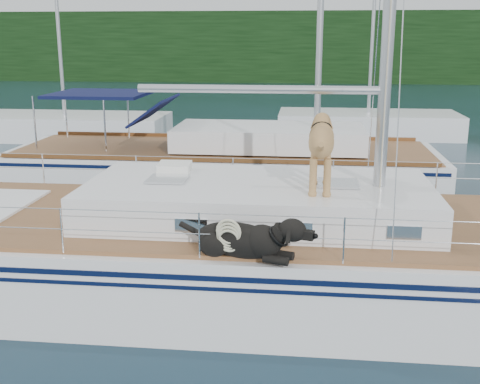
# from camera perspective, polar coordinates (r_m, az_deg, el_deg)

# --- Properties ---
(ground) EXTENTS (120.00, 120.00, 0.00)m
(ground) POSITION_cam_1_polar(r_m,az_deg,el_deg) (9.79, -3.08, -9.31)
(ground) COLOR black
(ground) RESTS_ON ground
(tree_line) EXTENTS (90.00, 3.00, 6.00)m
(tree_line) POSITION_cam_1_polar(r_m,az_deg,el_deg) (53.86, 4.85, 13.53)
(tree_line) COLOR black
(tree_line) RESTS_ON ground
(shore_bank) EXTENTS (92.00, 1.00, 1.20)m
(shore_bank) POSITION_cam_1_polar(r_m,az_deg,el_deg) (55.15, 4.83, 11.06)
(shore_bank) COLOR #595147
(shore_bank) RESTS_ON ground
(main_sailboat) EXTENTS (12.00, 4.03, 14.01)m
(main_sailboat) POSITION_cam_1_polar(r_m,az_deg,el_deg) (9.51, -2.50, -5.60)
(main_sailboat) COLOR white
(main_sailboat) RESTS_ON ground
(neighbor_sailboat) EXTENTS (11.00, 3.50, 13.30)m
(neighbor_sailboat) POSITION_cam_1_polar(r_m,az_deg,el_deg) (15.76, -1.19, 2.36)
(neighbor_sailboat) COLOR white
(neighbor_sailboat) RESTS_ON ground
(bg_boat_west) EXTENTS (8.00, 3.00, 11.65)m
(bg_boat_west) POSITION_cam_1_polar(r_m,az_deg,el_deg) (24.98, -16.20, 5.93)
(bg_boat_west) COLOR white
(bg_boat_west) RESTS_ON ground
(bg_boat_center) EXTENTS (7.20, 3.00, 11.65)m
(bg_boat_center) POSITION_cam_1_polar(r_m,az_deg,el_deg) (25.20, 12.02, 6.27)
(bg_boat_center) COLOR white
(bg_boat_center) RESTS_ON ground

